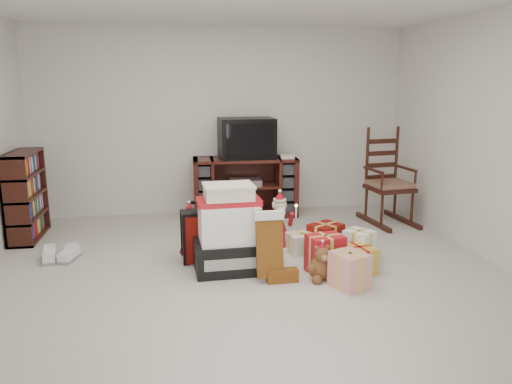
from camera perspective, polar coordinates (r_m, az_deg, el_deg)
room at (r=4.38m, az=-1.12°, el=5.40°), size 5.01×5.01×2.51m
tv_stand at (r=6.73m, az=-1.23°, el=0.61°), size 1.40×0.54×0.79m
bookshelf at (r=6.32m, az=-24.78°, el=-0.53°), size 0.28×0.83×1.01m
rocking_chair at (r=6.63m, az=14.79°, el=0.32°), size 0.62×0.90×1.27m
gift_pile at (r=4.79m, az=-3.10°, el=-4.83°), size 0.68×0.51×0.83m
red_suitcase at (r=5.08m, az=-6.08°, el=-4.98°), size 0.42×0.24×0.62m
stocking at (r=4.54m, az=1.57°, el=-6.24°), size 0.31×0.14×0.66m
teddy_bear at (r=4.67m, az=7.51°, el=-8.23°), size 0.22×0.20×0.33m
santa_figurine at (r=5.44m, az=2.70°, el=-3.96°), size 0.31×0.30×0.64m
mrs_claus_figurine at (r=5.26m, az=-7.53°, el=-4.92°), size 0.28×0.27×0.58m
sneaker_pair at (r=5.50m, az=-21.55°, el=-6.80°), size 0.38×0.32×0.11m
gift_cluster at (r=5.08m, az=9.17°, el=-6.53°), size 0.85×1.24×0.29m
crt_television at (r=6.64m, az=-1.08°, el=6.19°), size 0.73×0.54×0.53m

